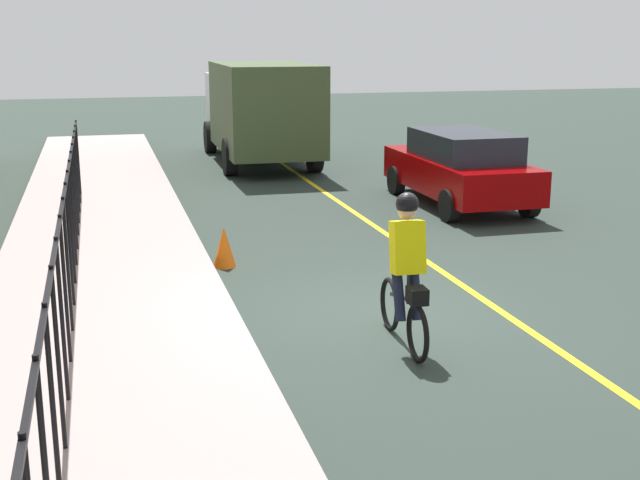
{
  "coord_description": "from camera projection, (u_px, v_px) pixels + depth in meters",
  "views": [
    {
      "loc": [
        -9.7,
        3.38,
        3.54
      ],
      "look_at": [
        0.21,
        0.73,
        1.0
      ],
      "focal_mm": 46.84,
      "sensor_mm": 36.0,
      "label": 1
    }
  ],
  "objects": [
    {
      "name": "patrol_sedan",
      "position": [
        460.0,
        167.0,
        17.51
      ],
      "size": [
        4.4,
        1.92,
        1.58
      ],
      "rotation": [
        0.0,
        0.0,
        -0.0
      ],
      "color": "#880001",
      "rests_on": "ground"
    },
    {
      "name": "traffic_cone_near",
      "position": [
        224.0,
        247.0,
        12.97
      ],
      "size": [
        0.36,
        0.36,
        0.64
      ],
      "primitive_type": "cone",
      "color": "orange",
      "rests_on": "ground"
    },
    {
      "name": "sidewalk",
      "position": [
        108.0,
        333.0,
        9.92
      ],
      "size": [
        40.0,
        3.2,
        0.15
      ],
      "primitive_type": "cube",
      "color": "gray",
      "rests_on": "ground"
    },
    {
      "name": "box_truck_background",
      "position": [
        260.0,
        108.0,
        23.1
      ],
      "size": [
        6.75,
        2.64,
        2.78
      ],
      "rotation": [
        0.0,
        0.0,
        -0.02
      ],
      "color": "#3B4D2C",
      "rests_on": "ground"
    },
    {
      "name": "iron_fence",
      "position": [
        68.0,
        223.0,
        10.48
      ],
      "size": [
        15.89,
        0.04,
        1.6
      ],
      "color": "black",
      "rests_on": "sidewalk"
    },
    {
      "name": "lane_line_centre",
      "position": [
        491.0,
        305.0,
        11.19
      ],
      "size": [
        36.0,
        0.12,
        0.01
      ],
      "primitive_type": "cube",
      "color": "yellow",
      "rests_on": "ground"
    },
    {
      "name": "ground_plane",
      "position": [
        379.0,
        315.0,
        10.79
      ],
      "size": [
        80.0,
        80.0,
        0.0
      ],
      "primitive_type": "plane",
      "color": "#28342E"
    },
    {
      "name": "cyclist_lead",
      "position": [
        406.0,
        272.0,
        9.47
      ],
      "size": [
        1.71,
        0.38,
        1.83
      ],
      "rotation": [
        0.0,
        0.0,
        -0.05
      ],
      "color": "black",
      "rests_on": "ground"
    }
  ]
}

